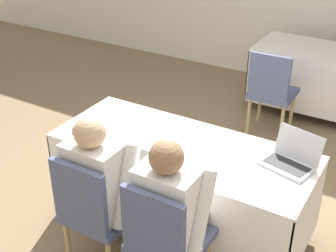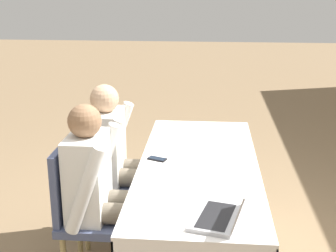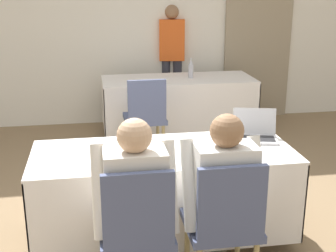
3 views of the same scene
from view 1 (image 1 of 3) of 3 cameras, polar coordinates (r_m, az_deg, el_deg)
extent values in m
plane|color=#846B4C|center=(3.77, 1.58, -11.90)|extent=(24.00, 24.00, 0.00)
cube|color=white|center=(3.34, 1.75, -2.49)|extent=(1.89, 0.77, 0.02)
cube|color=white|center=(3.25, -1.64, -10.15)|extent=(1.89, 0.01, 0.60)
cube|color=white|center=(3.79, 4.48, -3.93)|extent=(1.89, 0.01, 0.60)
cube|color=white|center=(3.97, -10.22, -2.66)|extent=(0.01, 0.77, 0.60)
cube|color=white|center=(3.26, 16.52, -11.48)|extent=(0.01, 0.77, 0.60)
cylinder|color=#333333|center=(3.73, 1.60, -11.25)|extent=(0.06, 0.06, 0.11)
cube|color=white|center=(5.13, 19.33, 3.65)|extent=(1.89, 0.01, 0.60)
cube|color=white|center=(5.69, 11.06, 7.23)|extent=(0.01, 0.77, 0.60)
cylinder|color=#333333|center=(5.62, 19.65, 1.76)|extent=(0.06, 0.06, 0.11)
cube|color=#B7B7BC|center=(3.19, 14.23, -4.78)|extent=(0.37, 0.29, 0.02)
cube|color=black|center=(3.18, 14.25, -4.62)|extent=(0.32, 0.21, 0.00)
cube|color=#B7B7BC|center=(3.23, 15.71, -2.21)|extent=(0.34, 0.14, 0.20)
cube|color=black|center=(3.23, 15.71, -2.21)|extent=(0.30, 0.12, 0.17)
cube|color=black|center=(3.15, -1.44, -4.27)|extent=(0.10, 0.14, 0.01)
cube|color=#192333|center=(3.15, -1.44, -4.18)|extent=(0.09, 0.12, 0.00)
cube|color=white|center=(3.09, 11.10, -5.76)|extent=(0.22, 0.31, 0.00)
cylinder|color=tan|center=(3.38, -3.47, -12.82)|extent=(0.04, 0.04, 0.42)
cylinder|color=tan|center=(3.55, -8.27, -10.77)|extent=(0.04, 0.04, 0.42)
cylinder|color=tan|center=(3.36, -12.08, -13.95)|extent=(0.04, 0.04, 0.42)
cube|color=#4C567A|center=(3.21, -8.03, -10.29)|extent=(0.44, 0.44, 0.05)
cube|color=#4C567A|center=(2.94, -10.78, -8.56)|extent=(0.40, 0.04, 0.45)
cylinder|color=tan|center=(3.31, -0.79, -13.91)|extent=(0.04, 0.04, 0.42)
cube|color=#4C567A|center=(2.97, 0.33, -13.72)|extent=(0.44, 0.44, 0.05)
cube|color=#4C567A|center=(2.68, -1.88, -12.27)|extent=(0.40, 0.04, 0.45)
cylinder|color=tan|center=(5.13, 14.84, 1.84)|extent=(0.04, 0.04, 0.42)
cylinder|color=tan|center=(5.21, 11.14, 2.72)|extent=(0.04, 0.04, 0.42)
cylinder|color=tan|center=(4.82, 13.69, 0.19)|extent=(0.04, 0.04, 0.42)
cylinder|color=tan|center=(4.91, 9.78, 1.15)|extent=(0.04, 0.04, 0.42)
cube|color=#4C567A|center=(4.91, 12.65, 3.95)|extent=(0.45, 0.45, 0.05)
cube|color=#4C567A|center=(4.64, 12.22, 5.86)|extent=(0.41, 0.05, 0.45)
cylinder|color=#665B4C|center=(3.19, -5.41, -8.35)|extent=(0.13, 0.42, 0.13)
cylinder|color=#665B4C|center=(3.28, -7.98, -7.33)|extent=(0.13, 0.42, 0.13)
cylinder|color=#665B4C|center=(3.49, -3.43, -10.77)|extent=(0.10, 0.10, 0.47)
cylinder|color=#665B4C|center=(3.57, -5.86, -9.79)|extent=(0.10, 0.10, 0.47)
cube|color=silver|center=(3.01, -8.99, -6.58)|extent=(0.36, 0.22, 0.52)
cylinder|color=silver|center=(2.92, -5.27, -7.34)|extent=(0.08, 0.26, 0.54)
cylinder|color=silver|center=(3.15, -11.53, -4.91)|extent=(0.08, 0.26, 0.54)
sphere|color=tan|center=(2.82, -9.52, -0.77)|extent=(0.20, 0.20, 0.20)
cylinder|color=#665B4C|center=(2.97, 3.17, -11.57)|extent=(0.13, 0.42, 0.13)
cylinder|color=#665B4C|center=(3.03, 0.12, -10.45)|extent=(0.13, 0.42, 0.13)
cylinder|color=#665B4C|center=(3.29, 4.54, -13.80)|extent=(0.10, 0.10, 0.47)
cylinder|color=#665B4C|center=(3.35, 1.72, -12.76)|extent=(0.10, 0.10, 0.47)
cube|color=white|center=(2.75, -0.19, -9.96)|extent=(0.36, 0.22, 0.52)
cylinder|color=white|center=(2.70, 4.15, -10.79)|extent=(0.08, 0.26, 0.54)
cylinder|color=white|center=(2.87, -3.41, -8.05)|extent=(0.08, 0.26, 0.54)
sphere|color=#8C6647|center=(2.55, -0.20, -3.82)|extent=(0.20, 0.20, 0.20)
camera|label=2|loc=(2.99, 58.61, 3.51)|focal=50.00mm
camera|label=3|loc=(2.03, -71.84, -7.79)|focal=50.00mm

